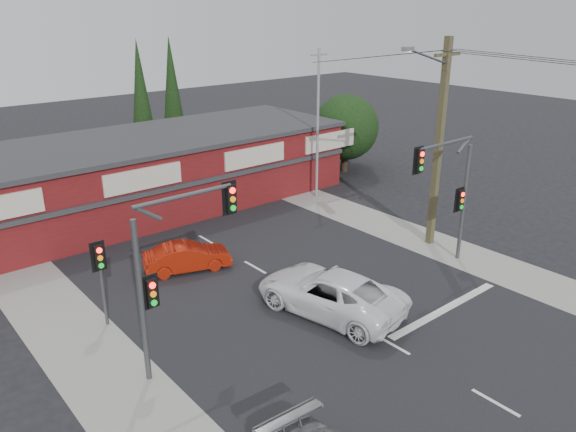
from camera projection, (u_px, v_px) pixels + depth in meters
ground at (356, 324)px, 21.16m from camera, size 120.00×120.00×0.00m
road_strip at (273, 278)px, 24.75m from camera, size 14.00×70.00×0.01m
verge_left at (84, 348)px, 19.65m from camera, size 3.00×70.00×0.02m
verge_right at (398, 231)px, 29.84m from camera, size 3.00×70.00×0.02m
stop_line at (445, 309)px, 22.18m from camera, size 6.50×0.35×0.01m
white_suv at (330, 292)px, 21.77m from camera, size 3.96×6.48×1.68m
red_sedan at (187, 257)px, 25.29m from camera, size 4.10×2.51×1.28m
lane_dashes at (230, 253)px, 27.18m from camera, size 0.12×54.37×0.01m
shop_building at (129, 176)px, 32.01m from camera, size 27.30×8.40×4.22m
tree_cluster at (343, 130)px, 40.03m from camera, size 5.90×5.10×5.50m
conifer_near at (141, 95)px, 38.56m from camera, size 1.80×1.80×9.25m
conifer_far at (172, 87)px, 42.09m from camera, size 1.80×1.80×9.25m
traffic_mast_left at (170, 259)px, 17.36m from camera, size 3.77×0.27×5.97m
traffic_mast_right at (452, 183)px, 24.60m from camera, size 3.96×0.27×5.97m
pedestal_signal at (100, 267)px, 20.31m from camera, size 0.55×0.27×3.38m
utility_pole at (438, 138)px, 26.41m from camera, size 4.38×0.59×10.00m
steel_pole at (318, 122)px, 33.51m from camera, size 1.20×0.16×9.00m
power_lines at (568, 68)px, 21.27m from camera, size 2.01×29.00×1.22m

